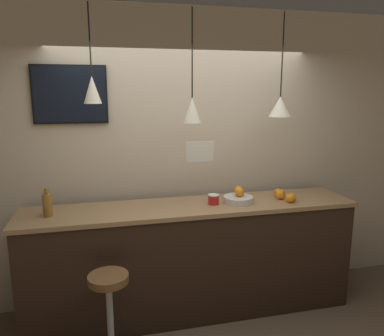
# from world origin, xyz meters

# --- Properties ---
(back_wall) EXTENTS (8.00, 0.06, 2.90)m
(back_wall) POSITION_xyz_m (0.00, 1.11, 1.45)
(back_wall) COLOR beige
(back_wall) RESTS_ON ground_plane
(service_counter) EXTENTS (3.09, 0.61, 1.08)m
(service_counter) POSITION_xyz_m (0.00, 0.70, 0.54)
(service_counter) COLOR black
(service_counter) RESTS_ON ground_plane
(bar_stool) EXTENTS (0.41, 0.41, 0.75)m
(bar_stool) POSITION_xyz_m (-0.79, 0.15, 0.45)
(bar_stool) COLOR #B7B7BC
(bar_stool) RESTS_ON ground_plane
(fruit_bowl) EXTENTS (0.28, 0.28, 0.14)m
(fruit_bowl) POSITION_xyz_m (0.45, 0.68, 1.13)
(fruit_bowl) COLOR beige
(fruit_bowl) RESTS_ON service_counter
(orange_pile) EXTENTS (0.15, 0.31, 0.09)m
(orange_pile) POSITION_xyz_m (0.91, 0.66, 1.12)
(orange_pile) COLOR orange
(orange_pile) RESTS_ON service_counter
(juice_bottle) EXTENTS (0.08, 0.08, 0.24)m
(juice_bottle) POSITION_xyz_m (-1.25, 0.67, 1.18)
(juice_bottle) COLOR olive
(juice_bottle) RESTS_ON service_counter
(spread_jar) EXTENTS (0.10, 0.10, 0.09)m
(spread_jar) POSITION_xyz_m (0.20, 0.67, 1.12)
(spread_jar) COLOR red
(spread_jar) RESTS_ON service_counter
(pendant_lamp_left) EXTENTS (0.14, 0.14, 0.79)m
(pendant_lamp_left) POSITION_xyz_m (-0.84, 0.69, 2.13)
(pendant_lamp_left) COLOR black
(pendant_lamp_middle) EXTENTS (0.16, 0.16, 0.97)m
(pendant_lamp_middle) POSITION_xyz_m (0.00, 0.69, 1.95)
(pendant_lamp_middle) COLOR black
(pendant_lamp_right) EXTENTS (0.21, 0.21, 0.92)m
(pendant_lamp_right) POSITION_xyz_m (0.84, 0.69, 1.98)
(pendant_lamp_right) COLOR black
(mounted_tv) EXTENTS (0.66, 0.04, 0.52)m
(mounted_tv) POSITION_xyz_m (-1.04, 1.06, 2.08)
(mounted_tv) COLOR black
(hanging_menu_board) EXTENTS (0.24, 0.01, 0.17)m
(hanging_menu_board) POSITION_xyz_m (0.01, 0.47, 1.61)
(hanging_menu_board) COLOR white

